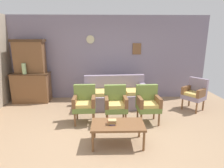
# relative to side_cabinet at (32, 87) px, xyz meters

# --- Properties ---
(ground_plane) EXTENTS (7.68, 7.68, 0.00)m
(ground_plane) POSITION_rel_side_cabinet_xyz_m (2.48, -2.25, -0.47)
(ground_plane) COLOR #997A5B
(wall_back_with_decor) EXTENTS (6.40, 0.09, 2.70)m
(wall_back_with_decor) POSITION_rel_side_cabinet_xyz_m (2.48, 0.38, 0.89)
(wall_back_with_decor) COLOR gray
(wall_back_with_decor) RESTS_ON ground
(side_cabinet) EXTENTS (1.16, 0.55, 0.93)m
(side_cabinet) POSITION_rel_side_cabinet_xyz_m (0.00, 0.00, 0.00)
(side_cabinet) COLOR brown
(side_cabinet) RESTS_ON ground
(cabinet_upper_hutch) EXTENTS (0.99, 0.38, 1.03)m
(cabinet_upper_hutch) POSITION_rel_side_cabinet_xyz_m (0.00, 0.08, 0.98)
(cabinet_upper_hutch) COLOR brown
(cabinet_upper_hutch) RESTS_ON side_cabinet
(vase_on_cabinet) EXTENTS (0.13, 0.13, 0.33)m
(vase_on_cabinet) POSITION_rel_side_cabinet_xyz_m (-0.10, -0.18, 0.63)
(vase_on_cabinet) COLOR #A1C487
(vase_on_cabinet) RESTS_ON side_cabinet
(floral_couch) EXTENTS (1.89, 0.93, 0.90)m
(floral_couch) POSITION_rel_side_cabinet_xyz_m (2.65, -0.53, -0.14)
(floral_couch) COLOR gray
(floral_couch) RESTS_ON ground
(armchair_by_doorway) EXTENTS (0.53, 0.51, 0.90)m
(armchair_by_doorway) POSITION_rel_side_cabinet_xyz_m (1.86, -1.56, 0.03)
(armchair_by_doorway) COLOR olive
(armchair_by_doorway) RESTS_ON ground
(armchair_row_middle) EXTENTS (0.54, 0.51, 0.90)m
(armchair_row_middle) POSITION_rel_side_cabinet_xyz_m (2.61, -1.62, 0.03)
(armchair_row_middle) COLOR olive
(armchair_row_middle) RESTS_ON ground
(armchair_near_couch_end) EXTENTS (0.55, 0.52, 0.90)m
(armchair_near_couch_end) POSITION_rel_side_cabinet_xyz_m (3.38, -1.61, 0.03)
(armchair_near_couch_end) COLOR olive
(armchair_near_couch_end) RESTS_ON ground
(wingback_chair_by_fireplace) EXTENTS (0.70, 0.71, 0.90)m
(wingback_chair_by_fireplace) POSITION_rel_side_cabinet_xyz_m (4.87, -0.84, 0.03)
(wingback_chair_by_fireplace) COLOR gray
(wingback_chair_by_fireplace) RESTS_ON ground
(coffee_table) EXTENTS (1.00, 0.56, 0.42)m
(coffee_table) POSITION_rel_side_cabinet_xyz_m (2.61, -2.56, -0.09)
(coffee_table) COLOR brown
(coffee_table) RESTS_ON ground
(book_stack_on_table) EXTENTS (0.17, 0.12, 0.10)m
(book_stack_on_table) POSITION_rel_side_cabinet_xyz_m (2.49, -2.59, 0.01)
(book_stack_on_table) COLOR #765FA2
(book_stack_on_table) RESTS_ON coffee_table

